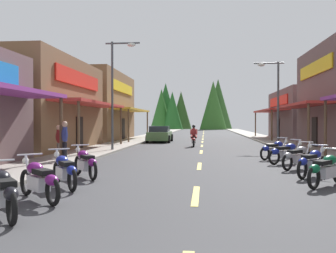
{
  "coord_description": "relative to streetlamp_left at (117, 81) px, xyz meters",
  "views": [
    {
      "loc": [
        0.22,
        -1.88,
        1.8
      ],
      "look_at": [
        -2.46,
        24.81,
        1.43
      ],
      "focal_mm": 39.49,
      "sensor_mm": 36.0,
      "label": 1
    }
  ],
  "objects": [
    {
      "name": "streetlamp_right",
      "position": [
        10.0,
        4.76,
        -0.33
      ],
      "size": [
        2.07,
        0.3,
        5.98
      ],
      "color": "#474C51",
      "rests_on": "ground"
    },
    {
      "name": "pedestrian_browsing",
      "position": [
        -0.81,
        -6.26,
        -3.18
      ],
      "size": [
        0.43,
        0.47,
        1.81
      ],
      "rotation": [
        0.0,
        0.0,
        0.66
      ],
      "color": "black",
      "rests_on": "ground"
    },
    {
      "name": "ground",
      "position": [
        5.01,
        13.95,
        -4.29
      ],
      "size": [
        9.82,
        97.48,
        0.1
      ],
      "primitive_type": "cube",
      "color": "#38383A"
    },
    {
      "name": "storefront_right_far",
      "position": [
        17.01,
        16.47,
        -1.77
      ],
      "size": [
        10.63,
        12.06,
        4.94
      ],
      "color": "brown",
      "rests_on": "ground"
    },
    {
      "name": "motorcycle_parked_left_1",
      "position": [
        1.48,
        -13.65,
        -3.75
      ],
      "size": [
        1.64,
        1.53,
        1.04
      ],
      "rotation": [
        0.0,
        0.0,
        2.4
      ],
      "color": "black",
      "rests_on": "ground"
    },
    {
      "name": "motorcycle_parked_left_3",
      "position": [
        1.42,
        -10.19,
        -3.75
      ],
      "size": [
        1.35,
        1.78,
        1.04
      ],
      "rotation": [
        0.0,
        0.0,
        2.21
      ],
      "color": "black",
      "rests_on": "ground"
    },
    {
      "name": "streetlamp_left",
      "position": [
        0.0,
        0.0,
        0.0
      ],
      "size": [
        2.07,
        0.3,
        6.57
      ],
      "color": "#474C51",
      "rests_on": "ground"
    },
    {
      "name": "parked_car_curbside",
      "position": [
        1.3,
        10.38,
        -3.55
      ],
      "size": [
        2.09,
        4.32,
        1.4
      ],
      "rotation": [
        0.0,
        0.0,
        1.58
      ],
      "color": "#4C723F",
      "rests_on": "ground"
    },
    {
      "name": "motorcycle_parked_right_3",
      "position": [
        8.7,
        -9.33,
        -3.75
      ],
      "size": [
        1.43,
        1.72,
        1.04
      ],
      "rotation": [
        0.0,
        0.0,
        0.88
      ],
      "color": "black",
      "rests_on": "ground"
    },
    {
      "name": "centerline_dashes",
      "position": [
        5.01,
        16.35,
        -4.23
      ],
      "size": [
        0.16,
        72.3,
        0.01
      ],
      "color": "#E0C64C",
      "rests_on": "ground"
    },
    {
      "name": "storefront_left_middle",
      "position": [
        -6.73,
        0.73,
        -1.39
      ],
      "size": [
        10.11,
        10.74,
        5.69
      ],
      "color": "brown",
      "rests_on": "ground"
    },
    {
      "name": "motorcycle_parked_right_5",
      "position": [
        8.69,
        -5.6,
        -3.75
      ],
      "size": [
        1.82,
        1.29,
        1.04
      ],
      "rotation": [
        0.0,
        0.0,
        0.6
      ],
      "color": "black",
      "rests_on": "ground"
    },
    {
      "name": "rider_cruising_lead",
      "position": [
        4.43,
        4.81,
        -3.58
      ],
      "size": [
        0.6,
        2.14,
        1.57
      ],
      "rotation": [
        0.0,
        0.0,
        1.58
      ],
      "color": "black",
      "rests_on": "ground"
    },
    {
      "name": "treeline_backdrop",
      "position": [
        1.17,
        64.51,
        0.95
      ],
      "size": [
        19.14,
        11.75,
        11.78
      ],
      "color": "#2F6023",
      "rests_on": "ground"
    },
    {
      "name": "pedestrian_strolling",
      "position": [
        -1.39,
        -5.49,
        -3.29
      ],
      "size": [
        0.42,
        0.49,
        1.64
      ],
      "rotation": [
        0.0,
        0.0,
        0.59
      ],
      "color": "#726659",
      "rests_on": "ground"
    },
    {
      "name": "storefront_left_far",
      "position": [
        -5.69,
        13.09,
        -1.03
      ],
      "size": [
        8.02,
        11.49,
        6.42
      ],
      "color": "brown",
      "rests_on": "ground"
    },
    {
      "name": "motorcycle_parked_left_2",
      "position": [
        1.43,
        -12.01,
        -3.75
      ],
      "size": [
        1.36,
        1.77,
        1.04
      ],
      "rotation": [
        0.0,
        0.0,
        2.21
      ],
      "color": "black",
      "rests_on": "ground"
    },
    {
      "name": "motorcycle_parked_left_0",
      "position": [
        1.46,
        -15.08,
        -3.75
      ],
      "size": [
        1.44,
        1.71,
        1.04
      ],
      "rotation": [
        0.0,
        0.0,
        2.26
      ],
      "color": "black",
      "rests_on": "ground"
    },
    {
      "name": "sidewalk_right",
      "position": [
        11.28,
        13.95,
        -4.18
      ],
      "size": [
        2.71,
        97.48,
        0.12
      ],
      "primitive_type": "cube",
      "color": "gray",
      "rests_on": "ground"
    },
    {
      "name": "motorcycle_parked_right_6",
      "position": [
        8.54,
        -3.82,
        -3.75
      ],
      "size": [
        1.69,
        1.46,
        1.04
      ],
      "rotation": [
        0.0,
        0.0,
        0.71
      ],
      "color": "black",
      "rests_on": "ground"
    },
    {
      "name": "motorcycle_parked_right_2",
      "position": [
        8.58,
        -11.08,
        -3.75
      ],
      "size": [
        1.51,
        1.65,
        1.04
      ],
      "rotation": [
        0.0,
        0.0,
        0.84
      ],
      "color": "black",
      "rests_on": "ground"
    },
    {
      "name": "motorcycle_parked_right_4",
      "position": [
        8.73,
        -7.38,
        -3.75
      ],
      "size": [
        1.59,
        1.58,
        1.04
      ],
      "rotation": [
        0.0,
        0.0,
        0.78
      ],
      "color": "black",
      "rests_on": "ground"
    },
    {
      "name": "sidewalk_left",
      "position": [
        -1.26,
        13.95,
        -4.18
      ],
      "size": [
        2.71,
        97.48,
        0.12
      ],
      "primitive_type": "cube",
      "color": "gray",
      "rests_on": "ground"
    }
  ]
}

